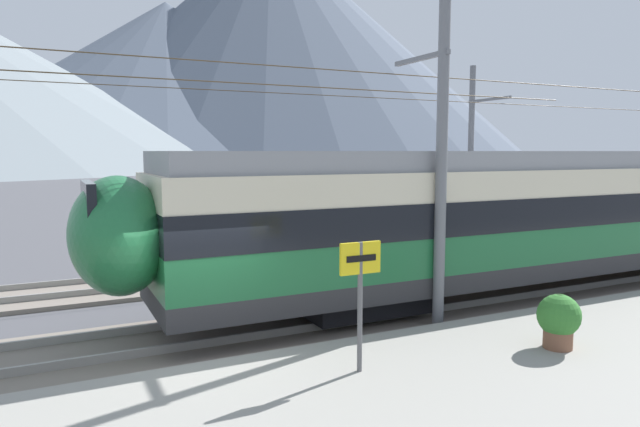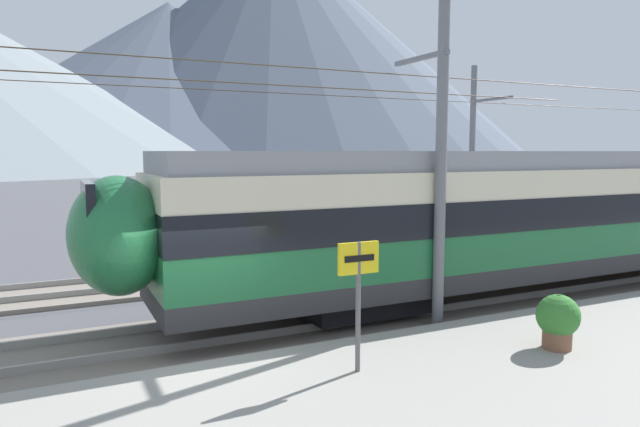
{
  "view_description": "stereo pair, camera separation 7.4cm",
  "coord_description": "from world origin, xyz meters",
  "px_view_note": "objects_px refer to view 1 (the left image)",
  "views": [
    {
      "loc": [
        -2.36,
        -9.91,
        3.84
      ],
      "look_at": [
        3.86,
        2.9,
        2.27
      ],
      "focal_mm": 31.74,
      "sensor_mm": 36.0,
      "label": 1
    },
    {
      "loc": [
        -2.29,
        -9.94,
        3.84
      ],
      "look_at": [
        3.86,
        2.9,
        2.27
      ],
      "focal_mm": 31.74,
      "sensor_mm": 36.0,
      "label": 2
    }
  ],
  "objects_px": {
    "train_far_track": "(632,188)",
    "potted_plant_platform_edge": "(559,318)",
    "catenary_mast_far_side": "(473,151)",
    "train_near_platform": "(568,210)",
    "catenary_mast_mid": "(439,143)",
    "platform_sign": "(360,277)"
  },
  "relations": [
    {
      "from": "catenary_mast_mid",
      "to": "potted_plant_platform_edge",
      "type": "distance_m",
      "value": 4.16
    },
    {
      "from": "catenary_mast_far_side",
      "to": "platform_sign",
      "type": "relative_size",
      "value": 18.68
    },
    {
      "from": "train_far_track",
      "to": "platform_sign",
      "type": "height_order",
      "value": "train_far_track"
    },
    {
      "from": "catenary_mast_far_side",
      "to": "potted_plant_platform_edge",
      "type": "bearing_deg",
      "value": -124.48
    },
    {
      "from": "platform_sign",
      "to": "catenary_mast_mid",
      "type": "bearing_deg",
      "value": 34.22
    },
    {
      "from": "train_near_platform",
      "to": "platform_sign",
      "type": "height_order",
      "value": "train_near_platform"
    },
    {
      "from": "potted_plant_platform_edge",
      "to": "train_near_platform",
      "type": "bearing_deg",
      "value": 39.75
    },
    {
      "from": "train_far_track",
      "to": "catenary_mast_mid",
      "type": "relative_size",
      "value": 0.68
    },
    {
      "from": "catenary_mast_mid",
      "to": "platform_sign",
      "type": "distance_m",
      "value": 4.29
    },
    {
      "from": "catenary_mast_mid",
      "to": "platform_sign",
      "type": "xyz_separation_m",
      "value": [
        -3.08,
        -2.09,
        -2.12
      ]
    },
    {
      "from": "platform_sign",
      "to": "train_near_platform",
      "type": "bearing_deg",
      "value": 22.26
    },
    {
      "from": "train_near_platform",
      "to": "potted_plant_platform_edge",
      "type": "relative_size",
      "value": 26.1
    },
    {
      "from": "train_near_platform",
      "to": "train_far_track",
      "type": "relative_size",
      "value": 0.96
    },
    {
      "from": "train_near_platform",
      "to": "catenary_mast_mid",
      "type": "relative_size",
      "value": 0.65
    },
    {
      "from": "platform_sign",
      "to": "potted_plant_platform_edge",
      "type": "distance_m",
      "value": 3.87
    },
    {
      "from": "catenary_mast_mid",
      "to": "potted_plant_platform_edge",
      "type": "xyz_separation_m",
      "value": [
        0.62,
        -2.71,
        -3.1
      ]
    },
    {
      "from": "catenary_mast_mid",
      "to": "platform_sign",
      "type": "bearing_deg",
      "value": -145.78
    },
    {
      "from": "train_far_track",
      "to": "potted_plant_platform_edge",
      "type": "xyz_separation_m",
      "value": [
        -15.16,
        -9.41,
        -1.3
      ]
    },
    {
      "from": "train_far_track",
      "to": "potted_plant_platform_edge",
      "type": "bearing_deg",
      "value": -148.16
    },
    {
      "from": "train_far_track",
      "to": "catenary_mast_far_side",
      "type": "height_order",
      "value": "catenary_mast_far_side"
    },
    {
      "from": "platform_sign",
      "to": "potted_plant_platform_edge",
      "type": "xyz_separation_m",
      "value": [
        3.69,
        -0.62,
        -0.97
      ]
    },
    {
      "from": "potted_plant_platform_edge",
      "to": "catenary_mast_far_side",
      "type": "bearing_deg",
      "value": 55.52
    }
  ]
}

